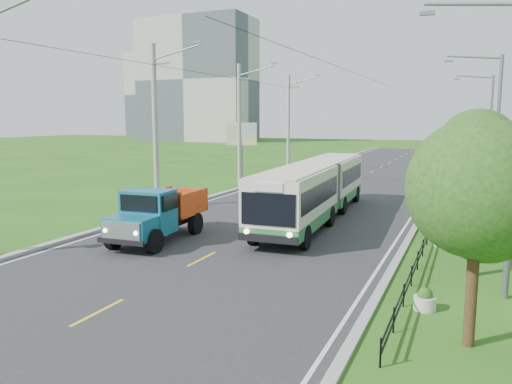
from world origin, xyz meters
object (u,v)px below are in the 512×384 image
Objects in this scene: tree_fourth at (477,154)px; streetlight_far at (488,127)px; planter_front at (425,300)px; pole_mid at (240,124)px; tree_second at (478,177)px; planter_mid at (450,210)px; pole_near at (156,126)px; tree_third at (478,153)px; tree_back at (476,143)px; dump_truck at (158,211)px; pole_far at (289,123)px; streetlight_near at (510,140)px; streetlight_mid at (494,130)px; planter_far at (455,192)px; tree_front at (480,196)px; planter_near at (441,240)px; bus at (315,186)px; tree_fifth at (477,144)px; billboard_left at (242,138)px.

streetlight_far reaches higher than tree_fourth.
planter_front is (-2.04, -30.00, -4.62)m from streetlight_far.
tree_second is at bearing -46.15° from pole_mid.
planter_front is at bearing -90.00° from planter_mid.
pole_near reaches higher than tree_second.
tree_back is at bearing 90.00° from tree_third.
streetlight_far reaches higher than dump_truck.
planter_front is at bearing -21.79° from dump_truck.
pole_far is (0.00, 12.00, 0.00)m from pole_mid.
streetlight_near is at bearing -48.01° from pole_mid.
planter_far is (-2.04, 8.00, -4.62)m from streetlight_mid.
tree_front is at bearing -63.82° from pole_far.
tree_front is at bearing -53.91° from pole_mid.
dump_truck reaches higher than planter_near.
tree_third reaches higher than tree_back.
tree_third is at bearing -12.55° from bus.
pole_far is 1.68× the size of dump_truck.
pole_far is at bearing 110.17° from bus.
streetlight_near is (0.79, -26.14, 1.25)m from tree_back.
pole_mid reaches higher than tree_back.
streetlight_near reaches higher than tree_third.
tree_third is at bearing 21.59° from dump_truck.
dump_truck is (-13.21, -0.20, -2.13)m from tree_second.
planter_mid is 8.00m from planter_far.
pole_mid is 0.62× the size of bus.
streetlight_near is at bearing -90.00° from streetlight_far.
pole_mid is at bearing 159.26° from tree_fourth.
dump_truck is (4.91, -7.06, -3.71)m from pole_near.
tree_fourth reaches higher than planter_far.
planter_far is (-1.26, 19.86, -3.23)m from tree_second.
pole_far is at bearing 90.00° from pole_mid.
streetlight_mid is 1.00× the size of streetlight_far.
pole_near is 1.72× the size of tree_fifth.
tree_back is 8.21× the size of planter_near.
pole_mid is 20.16m from streetlight_mid.
billboard_left is at bearing 140.67° from tree_third.
tree_front is (18.12, -36.86, -1.37)m from pole_far.
tree_fifth is at bearing -55.95° from planter_far.
pole_near reaches higher than billboard_left.
planter_front is (-2.04, -2.00, -4.62)m from streetlight_near.
tree_front is 1.08× the size of billboard_left.
planter_near is at bearing -10.09° from pole_near.
tree_front is at bearing -101.51° from streetlight_near.
tree_second reaches higher than bus.
planter_far is 0.11× the size of dump_truck.
planter_front is at bearing -62.34° from bus.
pole_far is at bearing 95.44° from dump_truck.
pole_near is 0.62× the size of bus.
tree_fourth is at bearing 90.00° from tree_front.
streetlight_far is at bearing 20.32° from pole_mid.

